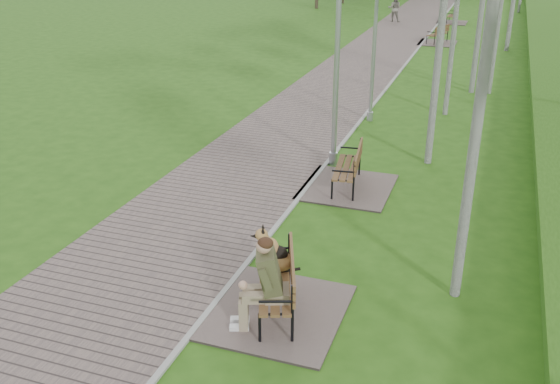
# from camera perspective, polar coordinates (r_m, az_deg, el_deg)

# --- Properties ---
(ground) EXTENTS (120.00, 120.00, 0.00)m
(ground) POSITION_cam_1_polar(r_m,az_deg,el_deg) (10.70, -5.17, -9.25)
(ground) COLOR #285313
(ground) RESTS_ON ground
(walkway) EXTENTS (3.50, 67.00, 0.04)m
(walkway) POSITION_cam_1_polar(r_m,az_deg,el_deg) (30.70, 8.80, 12.52)
(walkway) COLOR #635450
(walkway) RESTS_ON ground
(kerb) EXTENTS (0.10, 67.00, 0.05)m
(kerb) POSITION_cam_1_polar(r_m,az_deg,el_deg) (30.42, 12.10, 12.19)
(kerb) COLOR #999993
(kerb) RESTS_ON ground
(bench_main) EXTENTS (2.06, 2.29, 1.80)m
(bench_main) POSITION_cam_1_polar(r_m,az_deg,el_deg) (9.91, -0.86, -8.61)
(bench_main) COLOR #635450
(bench_main) RESTS_ON ground
(bench_second) EXTENTS (2.03, 2.25, 1.24)m
(bench_second) POSITION_cam_1_polar(r_m,az_deg,el_deg) (14.67, 6.09, 1.23)
(bench_second) COLOR #635450
(bench_second) RESTS_ON ground
(bench_third) EXTENTS (1.84, 2.04, 1.13)m
(bench_third) POSITION_cam_1_polar(r_m,az_deg,el_deg) (33.66, 14.17, 13.39)
(bench_third) COLOR #635450
(bench_third) RESTS_ON ground
(bench_far) EXTENTS (1.75, 1.94, 1.07)m
(bench_far) POSITION_cam_1_polar(r_m,az_deg,el_deg) (40.89, 15.41, 14.96)
(bench_far) COLOR #635450
(bench_far) RESTS_ON ground
(lamp_post_near) EXTENTS (0.22, 0.22, 5.70)m
(lamp_post_near) POSITION_cam_1_polar(r_m,az_deg,el_deg) (15.41, 5.22, 11.80)
(lamp_post_near) COLOR #9EA0A5
(lamp_post_near) RESTS_ON ground
(lamp_post_second) EXTENTS (0.19, 0.19, 4.89)m
(lamp_post_second) POSITION_cam_1_polar(r_m,az_deg,el_deg) (19.38, 8.60, 12.94)
(lamp_post_second) COLOR #9EA0A5
(lamp_post_second) RESTS_ON ground
(pedestrian_far) EXTENTS (0.86, 0.70, 1.64)m
(pedestrian_far) POSITION_cam_1_polar(r_m,az_deg,el_deg) (40.30, 10.42, 16.18)
(pedestrian_far) COLOR gray
(pedestrian_far) RESTS_ON ground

